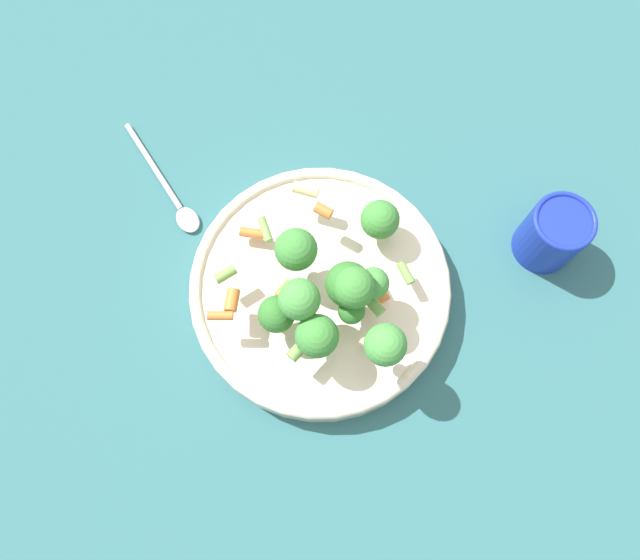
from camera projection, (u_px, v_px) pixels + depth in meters
The scene contains 5 objects.
ground_plane at pixel (320, 295), 0.74m from camera, with size 3.00×3.00×0.00m, color #2D6066.
bowl at pixel (320, 289), 0.71m from camera, with size 0.30×0.30×0.04m.
pasta_salad at pixel (334, 289), 0.64m from camera, with size 0.23×0.23×0.10m.
cup at pixel (553, 234), 0.71m from camera, with size 0.07×0.07×0.08m.
spoon at pixel (173, 197), 0.77m from camera, with size 0.06×0.17×0.01m.
Camera 1 is at (0.06, 0.19, 0.71)m, focal length 35.00 mm.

